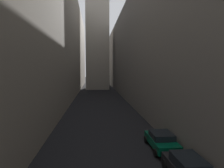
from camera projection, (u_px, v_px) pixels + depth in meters
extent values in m
plane|color=black|center=(100.00, 101.00, 42.08)|extent=(264.00, 264.00, 0.00)
cube|color=gray|center=(47.00, 39.00, 42.20)|extent=(10.88, 108.00, 25.67)
cube|color=slate|center=(150.00, 52.00, 44.28)|extent=(11.19, 108.00, 20.63)
cube|color=#9E9384|center=(97.00, 15.00, 66.41)|extent=(7.48, 7.48, 48.63)
cube|color=black|center=(189.00, 162.00, 11.70)|extent=(1.54, 2.34, 0.60)
cylinder|color=black|center=(165.00, 164.00, 13.30)|extent=(0.22, 0.62, 0.62)
cylinder|color=black|center=(189.00, 163.00, 13.45)|extent=(0.22, 0.62, 0.62)
cube|color=#05472D|center=(161.00, 142.00, 16.54)|extent=(1.79, 4.21, 0.63)
cube|color=black|center=(162.00, 135.00, 16.46)|extent=(1.65, 2.07, 0.45)
cylinder|color=black|center=(146.00, 140.00, 17.91)|extent=(0.22, 0.63, 0.63)
cylinder|color=black|center=(166.00, 139.00, 18.06)|extent=(0.22, 0.63, 0.63)
cylinder|color=black|center=(156.00, 153.00, 15.06)|extent=(0.22, 0.63, 0.63)
cylinder|color=black|center=(179.00, 152.00, 15.21)|extent=(0.22, 0.63, 0.63)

